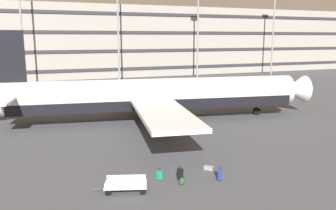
{
  "coord_description": "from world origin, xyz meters",
  "views": [
    {
      "loc": [
        -16.86,
        -37.26,
        9.34
      ],
      "look_at": [
        -5.02,
        -6.97,
        3.0
      ],
      "focal_mm": 37.13,
      "sensor_mm": 36.0,
      "label": 1
    }
  ],
  "objects_px": {
    "suitcase_upright": "(209,168)",
    "baggage_cart": "(126,185)",
    "backpack_large": "(182,181)",
    "suitcase_scuffed": "(220,174)",
    "suitcase_purple": "(160,175)",
    "airliner": "(153,96)",
    "suitcase_small": "(180,174)"
  },
  "relations": [
    {
      "from": "suitcase_upright",
      "to": "baggage_cart",
      "type": "relative_size",
      "value": 0.22
    },
    {
      "from": "suitcase_upright",
      "to": "backpack_large",
      "type": "bearing_deg",
      "value": -149.05
    },
    {
      "from": "suitcase_scuffed",
      "to": "suitcase_upright",
      "type": "bearing_deg",
      "value": 84.06
    },
    {
      "from": "suitcase_scuffed",
      "to": "suitcase_purple",
      "type": "bearing_deg",
      "value": 159.05
    },
    {
      "from": "baggage_cart",
      "to": "backpack_large",
      "type": "bearing_deg",
      "value": -6.25
    },
    {
      "from": "airliner",
      "to": "suitcase_purple",
      "type": "xyz_separation_m",
      "value": [
        -5.13,
        -16.41,
        -2.47
      ]
    },
    {
      "from": "suitcase_small",
      "to": "baggage_cart",
      "type": "xyz_separation_m",
      "value": [
        -3.81,
        -0.33,
        -0.01
      ]
    },
    {
      "from": "suitcase_purple",
      "to": "baggage_cart",
      "type": "bearing_deg",
      "value": -162.06
    },
    {
      "from": "suitcase_purple",
      "to": "suitcase_upright",
      "type": "bearing_deg",
      "value": 7.27
    },
    {
      "from": "suitcase_upright",
      "to": "suitcase_purple",
      "type": "height_order",
      "value": "suitcase_purple"
    },
    {
      "from": "backpack_large",
      "to": "baggage_cart",
      "type": "relative_size",
      "value": 0.16
    },
    {
      "from": "suitcase_scuffed",
      "to": "airliner",
      "type": "bearing_deg",
      "value": 85.49
    },
    {
      "from": "suitcase_scuffed",
      "to": "backpack_large",
      "type": "xyz_separation_m",
      "value": [
        -2.66,
        0.21,
        -0.21
      ]
    },
    {
      "from": "airliner",
      "to": "suitcase_small",
      "type": "distance_m",
      "value": 17.5
    },
    {
      "from": "baggage_cart",
      "to": "suitcase_small",
      "type": "bearing_deg",
      "value": 4.99
    },
    {
      "from": "suitcase_upright",
      "to": "airliner",
      "type": "bearing_deg",
      "value": 85.67
    },
    {
      "from": "suitcase_scuffed",
      "to": "baggage_cart",
      "type": "distance_m",
      "value": 6.29
    },
    {
      "from": "airliner",
      "to": "suitcase_upright",
      "type": "distance_m",
      "value": 16.19
    },
    {
      "from": "suitcase_small",
      "to": "baggage_cart",
      "type": "relative_size",
      "value": 0.3
    },
    {
      "from": "airliner",
      "to": "backpack_large",
      "type": "distance_m",
      "value": 18.28
    },
    {
      "from": "suitcase_small",
      "to": "baggage_cart",
      "type": "distance_m",
      "value": 3.82
    },
    {
      "from": "suitcase_purple",
      "to": "baggage_cart",
      "type": "relative_size",
      "value": 0.24
    },
    {
      "from": "suitcase_upright",
      "to": "suitcase_purple",
      "type": "distance_m",
      "value": 3.97
    },
    {
      "from": "suitcase_purple",
      "to": "baggage_cart",
      "type": "xyz_separation_m",
      "value": [
        -2.54,
        -0.82,
        0.04
      ]
    },
    {
      "from": "suitcase_upright",
      "to": "suitcase_purple",
      "type": "xyz_separation_m",
      "value": [
        -3.93,
        -0.5,
        0.26
      ]
    },
    {
      "from": "suitcase_small",
      "to": "suitcase_scuffed",
      "type": "bearing_deg",
      "value": -20.9
    },
    {
      "from": "suitcase_purple",
      "to": "backpack_large",
      "type": "bearing_deg",
      "value": -48.74
    },
    {
      "from": "suitcase_small",
      "to": "baggage_cart",
      "type": "height_order",
      "value": "suitcase_small"
    },
    {
      "from": "suitcase_upright",
      "to": "backpack_large",
      "type": "xyz_separation_m",
      "value": [
        -2.86,
        -1.72,
        0.12
      ]
    },
    {
      "from": "baggage_cart",
      "to": "suitcase_purple",
      "type": "bearing_deg",
      "value": 17.94
    },
    {
      "from": "airliner",
      "to": "backpack_large",
      "type": "bearing_deg",
      "value": -103.0
    },
    {
      "from": "suitcase_small",
      "to": "airliner",
      "type": "bearing_deg",
      "value": 77.12
    }
  ]
}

